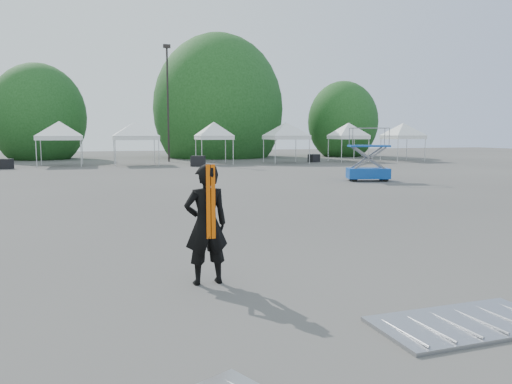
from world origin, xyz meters
name	(u,v)px	position (x,y,z in m)	size (l,w,h in m)	color
ground	(224,240)	(0.00, 0.00, 0.00)	(120.00, 120.00, 0.00)	#474442
light_pole_east	(168,96)	(3.00, 32.00, 5.52)	(0.60, 0.25, 9.80)	black
tree_mid_w	(38,117)	(-8.00, 40.00, 3.93)	(4.16, 4.16, 6.33)	#382314
tree_mid_e	(218,109)	(9.00, 39.00, 4.84)	(5.12, 5.12, 7.79)	#382314
tree_far_e	(343,122)	(22.00, 37.00, 3.63)	(3.84, 3.84, 5.84)	#382314
tent_d	(59,125)	(-5.46, 28.95, 3.06)	(4.52, 4.52, 3.88)	silver
tent_e	(135,125)	(0.00, 28.42, 3.06)	(4.73, 4.73, 3.88)	silver
tent_f	(214,125)	(6.06, 28.04, 3.06)	(3.80, 3.80, 3.88)	silver
tent_g	(286,125)	(11.92, 27.32, 3.06)	(4.40, 4.40, 3.88)	silver
tent_h	(349,126)	(17.86, 27.86, 3.06)	(3.88, 3.88, 3.88)	silver
tent_extra_8	(403,126)	(22.79, 27.11, 3.06)	(4.11, 4.11, 3.88)	silver
man	(206,224)	(-1.08, -3.18, 0.98)	(0.74, 0.51, 1.96)	black
scissor_lift	(369,154)	(10.45, 11.63, 1.37)	(2.31, 1.61, 2.71)	#0B2D98
barrier_mid	(464,323)	(1.69, -5.94, 0.04)	(2.36, 1.23, 0.07)	gray
crate_west	(5,164)	(-8.87, 26.70, 0.35)	(0.90, 0.70, 0.70)	black
crate_mid	(198,161)	(4.26, 25.44, 0.39)	(1.00, 0.78, 0.78)	black
crate_east	(314,158)	(14.68, 27.90, 0.33)	(0.85, 0.66, 0.66)	black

